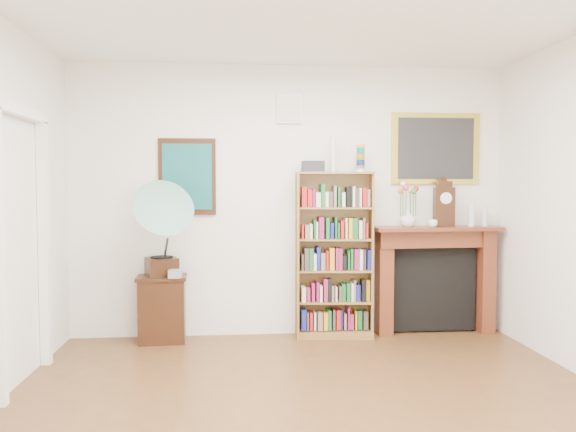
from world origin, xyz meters
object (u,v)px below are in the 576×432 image
Objects in this scene: cd_stack at (175,274)px; teacup at (433,223)px; side_cabinet at (162,309)px; gramophone at (159,223)px; bookshelf at (335,245)px; bottle_right at (485,217)px; bottle_left at (471,215)px; mantel_clock at (444,205)px; flower_vase at (408,218)px; fireplace at (435,270)px.

cd_stack is 1.24× the size of teacup.
gramophone reaches higher than side_cabinet.
bookshelf reaches higher than teacup.
bottle_right reaches higher than side_cabinet.
bottle_left is at bearing -17.54° from gramophone.
gramophone is at bearing -176.72° from bottle_right.
bookshelf is at bearing -179.50° from bottle_left.
flower_vase is (-0.39, -0.04, -0.14)m from mantel_clock.
fireplace is 2.89m from gramophone.
fireplace is 0.53m from teacup.
bottle_right is (1.60, 0.03, 0.29)m from bookshelf.
flower_vase is (0.77, 0.00, 0.27)m from bookshelf.
teacup is (0.24, -0.07, -0.05)m from flower_vase.
bottle_right is (3.35, 0.07, 0.90)m from side_cabinet.
mantel_clock is 4.89× the size of teacup.
teacup is at bearing -16.50° from flower_vase.
cd_stack is at bearing -177.91° from teacup.
gramophone is 5.45× the size of flower_vase.
side_cabinet is 3.80× the size of flower_vase.
mantel_clock is (2.91, 0.20, 0.16)m from gramophone.
flower_vase is at bearing -171.97° from fireplace.
bookshelf reaches higher than mantel_clock.
mantel_clock is at bearing 7.09° from bookshelf.
bottle_right is at bearing -2.07° from side_cabinet.
gramophone is 7.91× the size of cd_stack.
bottle_right is at bearing 6.28° from bookshelf.
bottle_left is (0.29, -0.03, -0.11)m from mantel_clock.
teacup is at bearing -3.92° from side_cabinet.
bookshelf is 20.25× the size of teacup.
gramophone is at bearing -95.66° from side_cabinet.
bottle_right is at bearing -5.83° from fireplace.
cd_stack is (0.14, -0.13, 0.37)m from side_cabinet.
bottle_right is (0.16, 0.02, -0.02)m from bottle_left.
bottle_left is at bearing 5.62° from bookshelf.
teacup is at bearing -18.73° from gramophone.
fireplace is (2.82, 0.10, 0.33)m from side_cabinet.
side_cabinet is at bearing -179.14° from flower_vase.
mantel_clock is at bearing 174.58° from bottle_left.
fireplace is at bearing 172.62° from bottle_left.
bookshelf is at bearing -2.05° from side_cabinet.
mantel_clock is at bearing 179.01° from bottle_right.
flower_vase is 0.68m from bottle_left.
bookshelf reaches higher than bottle_left.
bottle_right reaches higher than flower_vase.
bookshelf is 2.06× the size of gramophone.
bottle_left is at bearing -1.75° from mantel_clock.
gramophone is 2.52m from flower_vase.
cd_stack is (-2.68, -0.22, 0.04)m from fireplace.
bookshelf reaches higher than bottle_right.
side_cabinet is 0.49× the size of fireplace.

